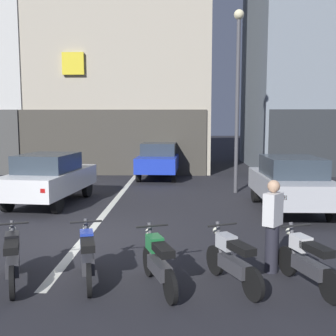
{
  "coord_description": "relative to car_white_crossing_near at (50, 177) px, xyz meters",
  "views": [
    {
      "loc": [
        2.22,
        -9.04,
        2.72
      ],
      "look_at": [
        1.86,
        2.0,
        1.4
      ],
      "focal_mm": 43.36,
      "sensor_mm": 36.0,
      "label": 1
    }
  ],
  "objects": [
    {
      "name": "motorcycle_white_row_rightmost",
      "position": [
        6.28,
        -6.4,
        -0.43
      ],
      "size": [
        0.68,
        1.6,
        0.98
      ],
      "color": "black",
      "rests_on": "ground"
    },
    {
      "name": "motorcycle_blue_row_left_mid",
      "position": [
        2.66,
        -6.26,
        -0.43
      ],
      "size": [
        0.61,
        1.63,
        0.98
      ],
      "color": "black",
      "rests_on": "ground"
    },
    {
      "name": "car_silver_parked_kerbside",
      "position": [
        7.48,
        -0.82,
        0.0
      ],
      "size": [
        1.79,
        4.11,
        1.64
      ],
      "color": "black",
      "rests_on": "ground"
    },
    {
      "name": "building_far_right",
      "position": [
        12.29,
        10.66,
        7.32
      ],
      "size": [
        8.14,
        8.23,
        16.45
      ],
      "color": "gray",
      "rests_on": "ground"
    },
    {
      "name": "street_lamp",
      "position": [
        6.28,
        2.29,
        3.16
      ],
      "size": [
        0.36,
        0.36,
        6.63
      ],
      "color": "#47474C",
      "rests_on": "ground"
    },
    {
      "name": "motorcycle_green_row_centre",
      "position": [
        3.87,
        -6.49,
        -0.43
      ],
      "size": [
        0.71,
        1.59,
        0.98
      ],
      "color": "black",
      "rests_on": "ground"
    },
    {
      "name": "person_by_motorcycles",
      "position": [
        5.86,
        -5.72,
        -0.03
      ],
      "size": [
        0.4,
        0.42,
        1.67
      ],
      "color": "#23232D",
      "rests_on": "ground"
    },
    {
      "name": "car_blue_down_street",
      "position": [
        3.2,
        6.05,
        0.0
      ],
      "size": [
        1.92,
        4.17,
        1.64
      ],
      "color": "black",
      "rests_on": "ground"
    },
    {
      "name": "car_white_crossing_near",
      "position": [
        0.0,
        0.0,
        0.0
      ],
      "size": [
        2.2,
        4.27,
        1.64
      ],
      "color": "black",
      "rests_on": "ground"
    },
    {
      "name": "ground_plane",
      "position": [
        2.01,
        -3.75,
        -0.89
      ],
      "size": [
        120.0,
        120.0,
        0.0
      ],
      "primitive_type": "plane",
      "color": "#232328"
    },
    {
      "name": "lane_centre_line",
      "position": [
        2.01,
        2.25,
        -0.88
      ],
      "size": [
        0.2,
        18.0,
        0.01
      ],
      "primitive_type": "cube",
      "color": "silver",
      "rests_on": "ground"
    },
    {
      "name": "motorcycle_black_row_leftmost",
      "position": [
        1.46,
        -6.42,
        -0.43
      ],
      "size": [
        0.72,
        1.58,
        0.98
      ],
      "color": "black",
      "rests_on": "ground"
    },
    {
      "name": "motorcycle_silver_row_right_mid",
      "position": [
        5.07,
        -6.37,
        -0.43
      ],
      "size": [
        0.78,
        1.55,
        0.98
      ],
      "color": "black",
      "rests_on": "ground"
    }
  ]
}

